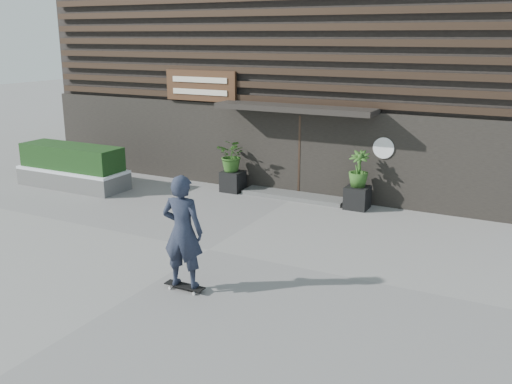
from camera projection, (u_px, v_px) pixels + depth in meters
The scene contains 11 objects.
ground at pixel (208, 250), 12.25m from camera, with size 80.00×80.00×0.00m, color gray.
entrance_step at pixel (294, 195), 16.17m from camera, with size 3.00×0.80×0.12m, color #51514F.
planter_pot_left at pixel (233, 181), 16.78m from camera, with size 0.60×0.60×0.60m, color black.
bamboo_left at pixel (233, 155), 16.57m from camera, with size 0.86×0.75×0.96m, color #2D591E.
planter_pot_right at pixel (357, 198), 15.09m from camera, with size 0.60×0.60×0.60m, color black.
bamboo_right at pixel (359, 169), 14.89m from camera, with size 0.54×0.54×0.96m, color #2D591E.
raised_bed at pixel (74, 179), 17.29m from camera, with size 3.50×1.20×0.50m, color #525250.
snow_layer at pixel (73, 169), 17.22m from camera, with size 3.50×1.20×0.08m, color white.
hedge at pixel (72, 157), 17.11m from camera, with size 3.30×1.00×0.70m, color #153413.
building at pixel (359, 49), 19.71m from camera, with size 18.00×11.00×8.00m.
skateboarder at pixel (183, 232), 10.02m from camera, with size 0.82×0.60×2.15m.
Camera 1 is at (6.20, -9.72, 4.45)m, focal length 39.97 mm.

